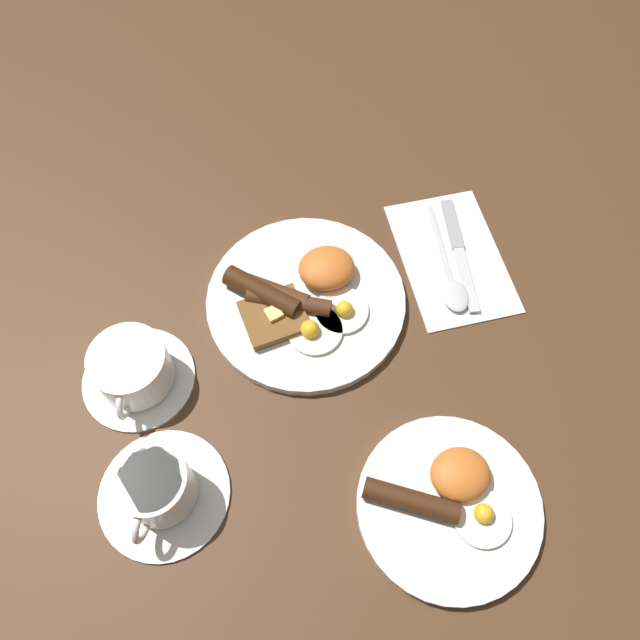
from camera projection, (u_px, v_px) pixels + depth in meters
The scene contains 8 objects.
ground_plane at pixel (306, 304), 0.86m from camera, with size 3.00×3.00×0.00m, color #4C301C.
breakfast_plate_near at pixel (304, 299), 0.85m from camera, with size 0.27×0.27×0.05m.
breakfast_plate_far at pixel (449, 502), 0.73m from camera, with size 0.22×0.22×0.05m.
teacup_near at pixel (133, 370), 0.78m from camera, with size 0.15×0.15×0.07m.
teacup_far at pixel (158, 489), 0.71m from camera, with size 0.16×0.16×0.08m.
napkin at pixel (451, 257), 0.90m from camera, with size 0.14×0.22×0.01m, color white.
knife at pixel (458, 247), 0.90m from camera, with size 0.04×0.19×0.01m.
spoon at pixel (452, 285), 0.87m from camera, with size 0.04×0.18×0.01m.
Camera 1 is at (0.08, 0.42, 0.75)m, focal length 35.00 mm.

